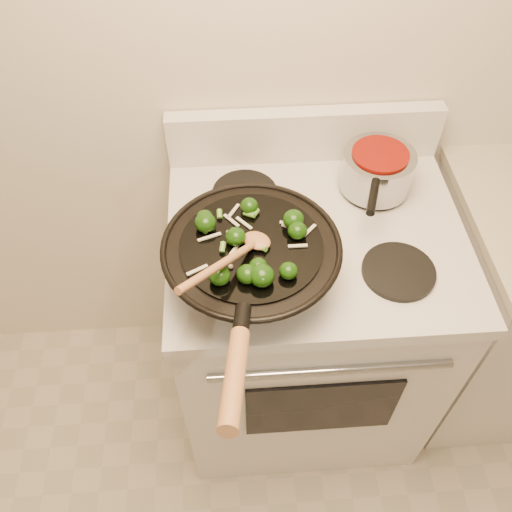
{
  "coord_description": "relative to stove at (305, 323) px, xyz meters",
  "views": [
    {
      "loc": [
        -0.27,
        0.23,
        1.97
      ],
      "look_at": [
        -0.22,
        1.01,
        1.03
      ],
      "focal_mm": 38.0,
      "sensor_mm": 36.0,
      "label": 1
    }
  ],
  "objects": [
    {
      "name": "stove",
      "position": [
        0.0,
        0.0,
        0.0
      ],
      "size": [
        0.78,
        0.67,
        1.08
      ],
      "color": "silver",
      "rests_on": "ground"
    },
    {
      "name": "wok",
      "position": [
        -0.18,
        -0.16,
        0.53
      ],
      "size": [
        0.41,
        0.68,
        0.25
      ],
      "color": "black",
      "rests_on": "stove"
    },
    {
      "name": "stirfry",
      "position": [
        -0.18,
        -0.16,
        0.6
      ],
      "size": [
        0.3,
        0.26,
        0.05
      ],
      "color": "#123408",
      "rests_on": "wok"
    },
    {
      "name": "wooden_spoon",
      "position": [
        -0.21,
        -0.21,
        0.63
      ],
      "size": [
        0.21,
        0.25,
        0.13
      ],
      "color": "#9F683E",
      "rests_on": "wok"
    },
    {
      "name": "saucepan",
      "position": [
        0.18,
        0.15,
        0.52
      ],
      "size": [
        0.19,
        0.31,
        0.11
      ],
      "color": "#9A9CA2",
      "rests_on": "stove"
    }
  ]
}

